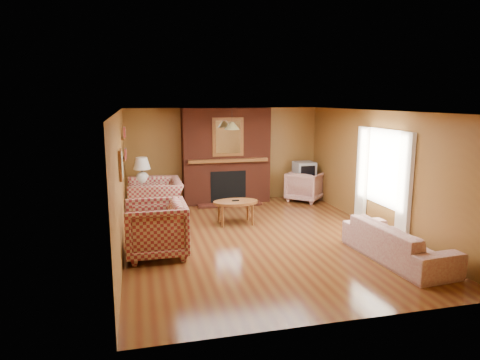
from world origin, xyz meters
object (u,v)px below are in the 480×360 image
object	(u,v)px
plaid_loveseat	(155,199)
crt_tv	(304,171)
floral_sofa	(398,242)
table_lamp	(142,170)
plaid_armchair	(156,229)
coffee_table	(236,204)
side_table	(143,199)
tv_stand	(304,189)
floral_armchair	(305,186)
fireplace	(226,157)

from	to	relation	value
plaid_loveseat	crt_tv	world-z (taller)	crt_tv
floral_sofa	table_lamp	world-z (taller)	table_lamp
plaid_loveseat	crt_tv	size ratio (longest dim) A/B	2.56
floral_sofa	plaid_armchair	bearing A→B (deg)	69.00
coffee_table	side_table	distance (m)	2.37
coffee_table	tv_stand	world-z (taller)	tv_stand
floral_armchair	crt_tv	size ratio (longest dim) A/B	1.63
tv_stand	crt_tv	size ratio (longest dim) A/B	1.04
table_lamp	side_table	bearing A→B (deg)	0.00
plaid_armchair	floral_armchair	distance (m)	5.07
table_lamp	crt_tv	size ratio (longest dim) A/B	1.25
plaid_armchair	coffee_table	xyz separation A→B (m)	(1.73, 1.52, -0.03)
fireplace	side_table	xyz separation A→B (m)	(-2.10, -0.53, -0.85)
plaid_loveseat	crt_tv	bearing A→B (deg)	103.32
table_lamp	tv_stand	distance (m)	4.23
floral_armchair	crt_tv	xyz separation A→B (m)	(0.03, 0.14, 0.39)
crt_tv	plaid_loveseat	bearing A→B (deg)	-166.68
coffee_table	crt_tv	world-z (taller)	crt_tv
coffee_table	side_table	xyz separation A→B (m)	(-1.88, 1.43, -0.11)
crt_tv	side_table	bearing A→B (deg)	-175.26
plaid_loveseat	crt_tv	distance (m)	4.02
plaid_loveseat	side_table	xyz separation A→B (m)	(-0.25, 0.58, -0.10)
coffee_table	tv_stand	size ratio (longest dim) A/B	1.78
table_lamp	plaid_armchair	bearing A→B (deg)	-87.08
floral_armchair	side_table	size ratio (longest dim) A/B	1.28
floral_sofa	floral_armchair	world-z (taller)	floral_armchair
fireplace	crt_tv	distance (m)	2.10
plaid_loveseat	tv_stand	size ratio (longest dim) A/B	2.46
plaid_loveseat	floral_armchair	distance (m)	3.95
plaid_loveseat	plaid_armchair	world-z (taller)	plaid_armchair
fireplace	plaid_armchair	world-z (taller)	fireplace
fireplace	plaid_armchair	xyz separation A→B (m)	(-1.95, -3.48, -0.71)
floral_sofa	coffee_table	xyz separation A→B (m)	(-2.12, 2.66, 0.14)
plaid_armchair	floral_sofa	distance (m)	4.02
plaid_armchair	side_table	size ratio (longest dim) A/B	1.57
fireplace	crt_tv	world-z (taller)	fireplace
plaid_loveseat	crt_tv	xyz separation A→B (m)	(3.90, 0.92, 0.34)
table_lamp	tv_stand	size ratio (longest dim) A/B	1.20
fireplace	table_lamp	size ratio (longest dim) A/B	3.72
floral_sofa	tv_stand	xyz separation A→B (m)	(0.15, 4.43, -0.03)
fireplace	floral_sofa	bearing A→B (deg)	-67.63
plaid_armchair	side_table	bearing A→B (deg)	-177.26
coffee_table	tv_stand	bearing A→B (deg)	38.08
plaid_armchair	crt_tv	distance (m)	5.19
table_lamp	crt_tv	xyz separation A→B (m)	(4.15, 0.34, -0.24)
plaid_loveseat	tv_stand	xyz separation A→B (m)	(3.90, 0.93, -0.16)
fireplace	coffee_table	bearing A→B (deg)	-96.29
fireplace	floral_sofa	xyz separation A→B (m)	(1.90, -4.62, -0.88)
plaid_armchair	coffee_table	bearing A→B (deg)	131.05
fireplace	table_lamp	distance (m)	2.17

